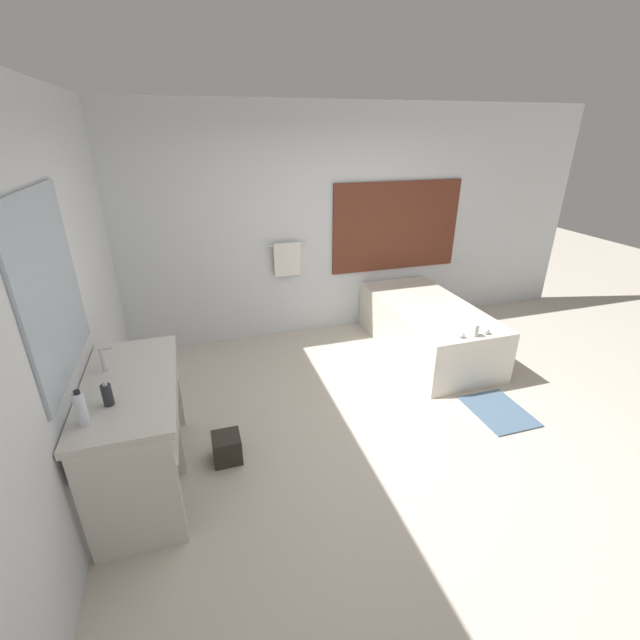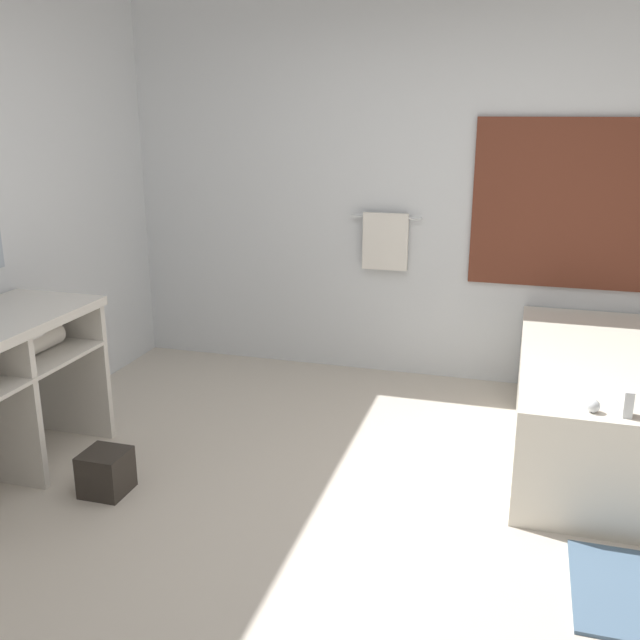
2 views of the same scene
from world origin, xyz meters
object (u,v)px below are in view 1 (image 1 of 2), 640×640
object	(u,v)px
bathtub	(427,325)
water_bottle_1	(81,409)
soap_dispenser	(107,395)
waste_bin	(227,448)

from	to	relation	value
bathtub	water_bottle_1	size ratio (longest dim) A/B	8.33
soap_dispenser	waste_bin	world-z (taller)	soap_dispenser
water_bottle_1	soap_dispenser	xyz separation A→B (m)	(0.11, 0.16, -0.03)
bathtub	soap_dispenser	size ratio (longest dim) A/B	11.11
soap_dispenser	waste_bin	xyz separation A→B (m)	(0.67, 0.30, -0.83)
water_bottle_1	soap_dispenser	size ratio (longest dim) A/B	1.33
soap_dispenser	water_bottle_1	bearing A→B (deg)	-123.52
waste_bin	water_bottle_1	bearing A→B (deg)	-149.27
bathtub	water_bottle_1	distance (m)	3.67
bathtub	waste_bin	xyz separation A→B (m)	(-2.43, -1.18, -0.21)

